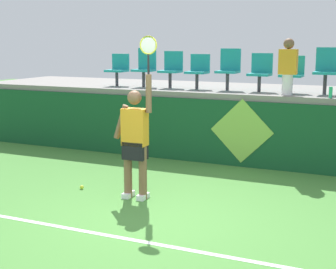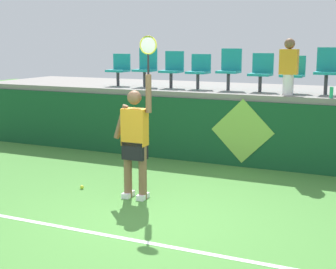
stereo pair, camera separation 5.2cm
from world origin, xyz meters
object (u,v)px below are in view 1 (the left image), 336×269
water_bottle (331,92)px  stadium_chair_3 (198,70)px  stadium_chair_7 (326,68)px  spectator_1 (288,66)px  stadium_chair_5 (260,71)px  stadium_chair_0 (118,68)px  stadium_chair_6 (292,72)px  stadium_chair_1 (145,66)px  tennis_ball (82,187)px  stadium_chair_4 (229,68)px  tennis_player (135,139)px  stadium_chair_2 (171,68)px

water_bottle → stadium_chair_3: stadium_chair_3 is taller
stadium_chair_7 → spectator_1: 0.80m
water_bottle → stadium_chair_5: 1.66m
stadium_chair_0 → stadium_chair_6: stadium_chair_6 is taller
stadium_chair_0 → stadium_chair_1: size_ratio=0.85×
stadium_chair_1 → stadium_chair_7: (3.95, -0.00, 0.04)m
water_bottle → spectator_1: bearing=164.5°
stadium_chair_7 → spectator_1: size_ratio=0.84×
tennis_ball → stadium_chair_6: (2.76, 3.43, 1.80)m
stadium_chair_4 → stadium_chair_6: stadium_chair_4 is taller
water_bottle → stadium_chair_6: stadium_chair_6 is taller
water_bottle → spectator_1: 0.98m
tennis_player → water_bottle: size_ratio=12.23×
tennis_player → stadium_chair_0: tennis_player is taller
spectator_1 → stadium_chair_1: bearing=172.2°
stadium_chair_0 → spectator_1: bearing=-6.3°
tennis_player → stadium_chair_7: bearing=56.0°
tennis_ball → stadium_chair_5: bearing=58.3°
stadium_chair_7 → spectator_1: bearing=-145.4°
stadium_chair_3 → spectator_1: 2.06m
tennis_ball → water_bottle: (3.60, 2.75, 1.49)m
stadium_chair_1 → spectator_1: spectator_1 is taller
stadium_chair_1 → stadium_chair_2: size_ratio=1.08×
stadium_chair_5 → stadium_chair_1: bearing=179.9°
water_bottle → stadium_chair_2: (-3.48, 0.68, 0.34)m
tennis_player → stadium_chair_2: 3.72m
tennis_player → stadium_chair_5: size_ratio=3.24×
stadium_chair_0 → spectator_1: spectator_1 is taller
stadium_chair_5 → spectator_1: 0.79m
stadium_chair_3 → stadium_chair_2: bearing=179.5°
stadium_chair_1 → stadium_chair_6: size_ratio=1.17×
stadium_chair_1 → stadium_chair_7: 3.95m
tennis_ball → stadium_chair_3: size_ratio=0.09×
tennis_ball → stadium_chair_7: bearing=45.2°
stadium_chair_0 → stadium_chair_1: 0.70m
spectator_1 → stadium_chair_2: bearing=170.4°
tennis_ball → water_bottle: bearing=37.4°
tennis_player → stadium_chair_7: size_ratio=2.80×
stadium_chair_4 → spectator_1: spectator_1 is taller
stadium_chair_2 → stadium_chair_5: 2.00m
tennis_ball → stadium_chair_2: stadium_chair_2 is taller
stadium_chair_6 → spectator_1: size_ratio=0.69×
tennis_ball → stadium_chair_3: stadium_chair_3 is taller
stadium_chair_6 → stadium_chair_0: bearing=-180.0°
stadium_chair_7 → stadium_chair_4: bearing=-180.0°
water_bottle → stadium_chair_5: bearing=155.4°
stadium_chair_0 → stadium_chair_2: (1.35, 0.01, 0.03)m
water_bottle → stadium_chair_4: (-2.16, 0.68, 0.37)m
stadium_chair_1 → stadium_chair_2: 0.66m
stadium_chair_3 → stadium_chair_4: (0.68, 0.01, 0.06)m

